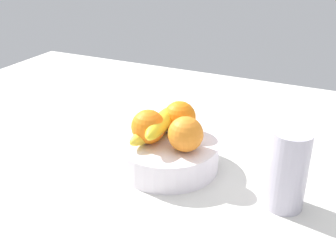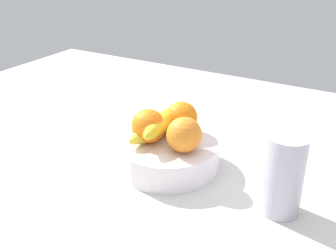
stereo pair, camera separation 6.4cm
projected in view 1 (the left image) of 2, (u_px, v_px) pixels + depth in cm
name	position (u px, v px, depth cm)	size (l,w,h in cm)	color
ground_plane	(154.00, 167.00, 97.58)	(180.00, 140.00, 3.00)	silver
fruit_bowl	(168.00, 154.00, 93.54)	(23.44, 23.44, 6.49)	white
orange_front_left	(186.00, 134.00, 87.02)	(7.75, 7.75, 7.75)	orange
orange_front_right	(180.00, 117.00, 95.00)	(7.75, 7.75, 7.75)	orange
orange_center	(147.00, 126.00, 90.51)	(7.75, 7.75, 7.75)	orange
banana_bunch	(158.00, 126.00, 92.48)	(7.75, 17.92, 6.20)	yellow
thermos_tumbler	(288.00, 170.00, 77.80)	(7.65, 7.65, 16.38)	#B4AFC0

